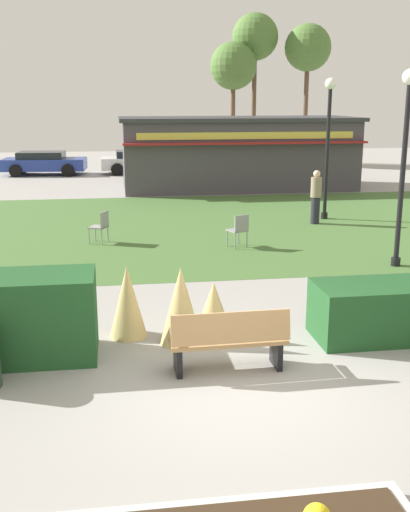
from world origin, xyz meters
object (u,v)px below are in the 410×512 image
object	(u,v)px
tree_left_bg	(308,49)
tree_center_bg	(233,67)
parked_car_east_slot	(228,160)
tree_right_bg	(255,38)
person_strolling	(316,197)
park_bench	(229,340)
parked_car_west_slot	(44,162)
lamppost_mid	(405,146)
cafe_chair_center	(101,224)
lamppost_far	(328,132)
parked_car_center_slot	(140,161)
cafe_chair_west	(239,228)
food_kiosk	(238,153)

from	to	relation	value
tree_left_bg	tree_center_bg	size ratio (longest dim) A/B	1.15
parked_car_east_slot	tree_right_bg	bearing A→B (deg)	64.17
person_strolling	park_bench	bearing A→B (deg)	8.10
tree_left_bg	parked_car_east_slot	bearing A→B (deg)	-141.04
person_strolling	tree_left_bg	world-z (taller)	tree_left_bg
tree_right_bg	parked_car_west_slot	bearing A→B (deg)	-156.51
lamppost_mid	cafe_chair_center	distance (m)	8.04
parked_car_east_slot	tree_right_bg	xyz separation A→B (m)	(2.60, 5.36, 6.76)
person_strolling	parked_car_west_slot	bearing A→B (deg)	-113.37
park_bench	lamppost_far	size ratio (longest dim) A/B	0.38
tree_left_bg	tree_right_bg	world-z (taller)	tree_right_bg
tree_left_bg	cafe_chair_center	bearing A→B (deg)	-120.19
lamppost_mid	tree_left_bg	bearing A→B (deg)	77.77
parked_car_west_slot	parked_car_center_slot	distance (m)	5.01
cafe_chair_west	food_kiosk	bearing A→B (deg)	78.98
tree_center_bg	food_kiosk	bearing A→B (deg)	-99.68
lamppost_mid	parked_car_east_slot	distance (m)	19.87
park_bench	parked_car_center_slot	xyz separation A→B (m)	(-0.17, 24.90, 0.16)
parked_car_center_slot	tree_right_bg	bearing A→B (deg)	36.21
cafe_chair_center	tree_left_bg	world-z (taller)	tree_left_bg
person_strolling	food_kiosk	bearing A→B (deg)	-141.53
lamppost_far	parked_car_center_slot	world-z (taller)	lamppost_far
cafe_chair_center	lamppost_mid	bearing A→B (deg)	-25.91
cafe_chair_center	person_strolling	size ratio (longest dim) A/B	0.53
lamppost_far	tree_right_bg	size ratio (longest dim) A/B	0.50
lamppost_mid	cafe_chair_west	xyz separation A→B (m)	(-3.31, 2.35, -2.28)
park_bench	lamppost_mid	xyz separation A→B (m)	(4.98, 5.15, 2.32)
park_bench	lamppost_far	world-z (taller)	lamppost_far
person_strolling	cafe_chair_west	bearing A→B (deg)	-14.42
park_bench	lamppost_mid	distance (m)	7.53
person_strolling	parked_car_east_slot	distance (m)	14.58
cafe_chair_center	tree_left_bg	xyz separation A→B (m)	(12.21, 20.99, 6.25)
parked_car_west_slot	lamppost_far	bearing A→B (deg)	-52.92
lamppost_far	parked_car_center_slot	xyz separation A→B (m)	(-5.44, 13.82, -2.16)
cafe_chair_west	parked_car_west_slot	size ratio (longest dim) A/B	0.21
park_bench	cafe_chair_center	world-z (taller)	park_bench
lamppost_far	cafe_chair_west	bearing A→B (deg)	-135.11
tree_center_bg	lamppost_mid	bearing A→B (deg)	-91.66
lamppost_mid	person_strolling	world-z (taller)	lamppost_mid
food_kiosk	parked_car_center_slot	distance (m)	7.52
parked_car_center_slot	tree_left_bg	bearing A→B (deg)	23.84
park_bench	tree_right_bg	distance (m)	31.86
tree_left_bg	tree_right_bg	bearing A→B (deg)	166.29
cafe_chair_center	tree_left_bg	size ratio (longest dim) A/B	0.11
food_kiosk	person_strolling	size ratio (longest dim) A/B	6.07
cafe_chair_west	tree_left_bg	xyz separation A→B (m)	(8.59, 22.01, 6.25)
parked_car_center_slot	tree_center_bg	world-z (taller)	tree_center_bg
lamppost_far	person_strolling	distance (m)	2.16
lamppost_mid	cafe_chair_west	world-z (taller)	lamppost_mid
lamppost_mid	lamppost_far	size ratio (longest dim) A/B	1.00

